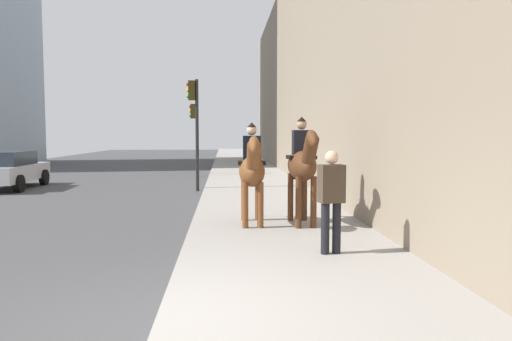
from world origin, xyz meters
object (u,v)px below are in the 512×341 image
(mounted_horse_near, at_px, (252,169))
(traffic_light_near_curb, at_px, (195,117))
(mounted_horse_far, at_px, (303,164))
(pedestrian_greeting, at_px, (331,195))
(traffic_light_far_curb, at_px, (195,127))
(car_near_lane, at_px, (7,169))

(mounted_horse_near, distance_m, traffic_light_near_curb, 7.62)
(mounted_horse_near, bearing_deg, mounted_horse_far, 86.26)
(traffic_light_near_curb, bearing_deg, pedestrian_greeting, -164.19)
(pedestrian_greeting, height_order, traffic_light_far_curb, traffic_light_far_curb)
(car_near_lane, xyz_separation_m, traffic_light_far_curb, (4.95, -6.81, 1.66))
(pedestrian_greeting, xyz_separation_m, car_near_lane, (11.10, 9.99, -0.33))
(mounted_horse_near, bearing_deg, traffic_light_near_curb, -166.52)
(mounted_horse_far, xyz_separation_m, car_near_lane, (8.55, 9.93, -0.68))
(mounted_horse_near, relative_size, pedestrian_greeting, 1.31)
(pedestrian_greeting, bearing_deg, mounted_horse_near, 13.63)
(pedestrian_greeting, distance_m, traffic_light_far_curb, 16.41)
(traffic_light_far_curb, bearing_deg, mounted_horse_near, -171.41)
(mounted_horse_far, distance_m, traffic_light_near_curb, 7.99)
(traffic_light_near_curb, height_order, traffic_light_far_curb, traffic_light_near_curb)
(mounted_horse_far, bearing_deg, traffic_light_far_curb, -169.81)
(mounted_horse_near, relative_size, traffic_light_far_curb, 0.62)
(mounted_horse_near, distance_m, car_near_lane, 12.25)
(pedestrian_greeting, bearing_deg, traffic_light_far_curb, 1.26)
(pedestrian_greeting, relative_size, traffic_light_near_curb, 0.42)
(mounted_horse_far, xyz_separation_m, pedestrian_greeting, (-2.55, -0.06, -0.34))
(car_near_lane, xyz_separation_m, traffic_light_near_curb, (-1.16, -7.17, 1.95))
(mounted_horse_far, bearing_deg, traffic_light_near_curb, -162.36)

